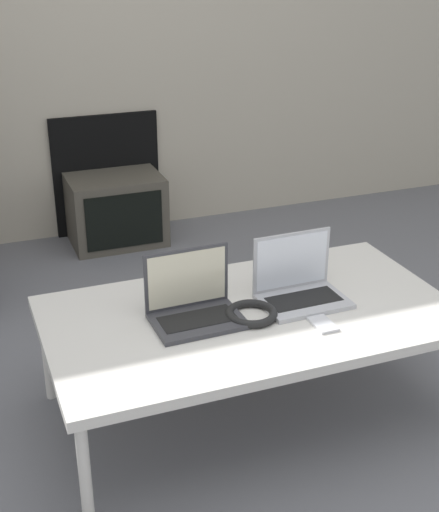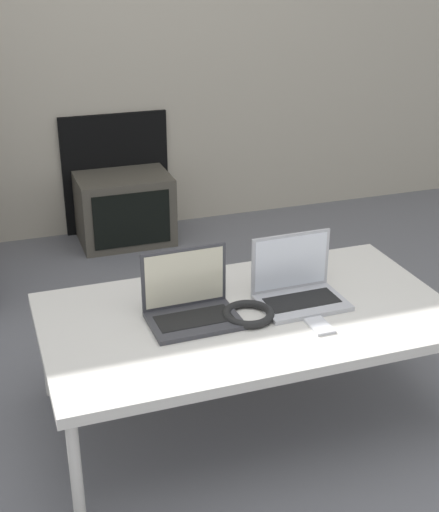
% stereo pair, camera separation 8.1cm
% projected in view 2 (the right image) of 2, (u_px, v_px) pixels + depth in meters
% --- Properties ---
extents(ground_plane, '(14.00, 14.00, 0.00)m').
position_uv_depth(ground_plane, '(271.00, 451.00, 2.40)').
color(ground_plane, slate).
extents(wall_back, '(7.00, 0.08, 2.60)m').
position_uv_depth(wall_back, '(116.00, 0.00, 3.79)').
color(wall_back, '#B7AD99').
rests_on(wall_back, ground_plane).
extents(table, '(1.40, 0.78, 0.41)m').
position_uv_depth(table, '(248.00, 319.00, 2.45)').
color(table, silver).
rests_on(table, ground_plane).
extents(laptop_left, '(0.30, 0.22, 0.23)m').
position_uv_depth(laptop_left, '(190.00, 304.00, 2.38)').
color(laptop_left, '#38383D').
rests_on(laptop_left, table).
extents(laptop_right, '(0.30, 0.22, 0.23)m').
position_uv_depth(laptop_right, '(297.00, 286.00, 2.50)').
color(laptop_right, '#B2B2B7').
rests_on(laptop_right, table).
extents(headphones, '(0.18, 0.18, 0.03)m').
position_uv_depth(headphones, '(248.00, 314.00, 2.39)').
color(headphones, black).
rests_on(headphones, table).
extents(phone, '(0.07, 0.13, 0.01)m').
position_uv_depth(phone, '(318.00, 324.00, 2.35)').
color(phone, silver).
rests_on(phone, table).
extents(tv, '(0.51, 0.38, 0.39)m').
position_uv_depth(tv, '(125.00, 209.00, 4.01)').
color(tv, '#4C473D').
rests_on(tv, ground_plane).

